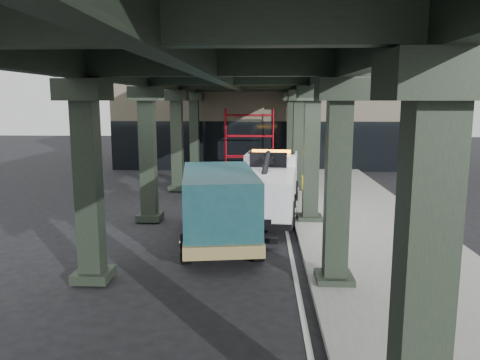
# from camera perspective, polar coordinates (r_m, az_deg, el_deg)

# --- Properties ---
(ground) EXTENTS (90.00, 90.00, 0.00)m
(ground) POSITION_cam_1_polar(r_m,az_deg,el_deg) (15.67, -0.37, -7.03)
(ground) COLOR black
(ground) RESTS_ON ground
(sidewalk) EXTENTS (5.00, 40.00, 0.15)m
(sidewalk) POSITION_cam_1_polar(r_m,az_deg,el_deg) (17.94, 14.54, -4.94)
(sidewalk) COLOR gray
(sidewalk) RESTS_ON ground
(lane_stripe) EXTENTS (0.12, 38.00, 0.01)m
(lane_stripe) POSITION_cam_1_polar(r_m,az_deg,el_deg) (17.60, 5.54, -5.19)
(lane_stripe) COLOR silver
(lane_stripe) RESTS_ON ground
(viaduct) EXTENTS (7.40, 32.00, 6.40)m
(viaduct) POSITION_cam_1_polar(r_m,az_deg,el_deg) (17.06, -1.40, 12.88)
(viaduct) COLOR black
(viaduct) RESTS_ON ground
(building) EXTENTS (22.00, 10.00, 8.00)m
(building) POSITION_cam_1_polar(r_m,az_deg,el_deg) (35.02, 4.70, 8.80)
(building) COLOR #C6B793
(building) RESTS_ON ground
(scaffolding) EXTENTS (3.08, 0.88, 4.00)m
(scaffolding) POSITION_cam_1_polar(r_m,az_deg,el_deg) (29.74, 1.13, 5.04)
(scaffolding) COLOR #B80E1A
(scaffolding) RESTS_ON ground
(tow_truck) EXTENTS (2.89, 7.91, 2.54)m
(tow_truck) POSITION_cam_1_polar(r_m,az_deg,el_deg) (18.68, 3.39, -0.42)
(tow_truck) COLOR black
(tow_truck) RESTS_ON ground
(towed_van) EXTENTS (3.04, 6.09, 2.37)m
(towed_van) POSITION_cam_1_polar(r_m,az_deg,el_deg) (14.84, -2.64, -2.92)
(towed_van) COLOR #133C44
(towed_van) RESTS_ON ground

